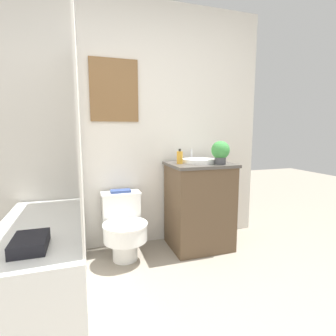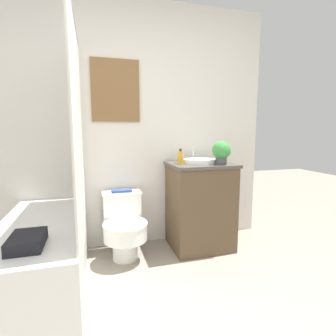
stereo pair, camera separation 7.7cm
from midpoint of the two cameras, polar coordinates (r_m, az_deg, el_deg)
name	(u,v)px [view 1 (the left image)]	position (r m, az deg, el deg)	size (l,w,h in m)	color
wall_back	(125,126)	(2.74, -10.17, 9.07)	(3.03, 0.07, 2.50)	silver
shower_area	(46,253)	(2.20, -26.01, -16.34)	(0.59, 1.40, 1.98)	white
toilet	(124,226)	(2.59, -10.51, -12.27)	(0.41, 0.55, 0.60)	white
vanity	(199,205)	(2.75, 5.96, -8.05)	(0.63, 0.54, 0.88)	brown
sink	(199,161)	(2.68, 5.91, 1.58)	(0.34, 0.38, 0.13)	white
soap_bottle	(180,157)	(2.57, 1.72, 2.33)	(0.06, 0.06, 0.15)	gold
potted_plant	(220,151)	(2.58, 10.51, 3.58)	(0.18, 0.18, 0.23)	#4C4C51
book_on_tank	(121,191)	(2.64, -11.09, -4.95)	(0.19, 0.11, 0.02)	#33477F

